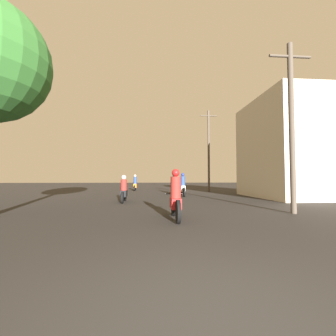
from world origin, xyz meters
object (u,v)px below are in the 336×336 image
at_px(utility_pole_near, 292,123).
at_px(motorcycle_red, 176,199).
at_px(motorcycle_black, 124,191).
at_px(motorcycle_orange, 135,184).
at_px(motorcycle_white, 183,187).
at_px(building_right_near, 292,149).
at_px(motorcycle_blue, 174,186).
at_px(utility_pole_far, 209,149).

bearing_deg(utility_pole_near, motorcycle_red, -170.02).
height_order(motorcycle_black, motorcycle_orange, motorcycle_orange).
bearing_deg(motorcycle_white, building_right_near, -9.58).
bearing_deg(motorcycle_orange, building_right_near, -47.22).
distance_m(motorcycle_white, motorcycle_blue, 2.42).
distance_m(motorcycle_orange, building_right_near, 14.44).
relative_size(motorcycle_blue, motorcycle_orange, 0.99).
bearing_deg(motorcycle_orange, motorcycle_blue, -63.15).
xyz_separation_m(motorcycle_white, building_right_near, (7.22, -1.57, 2.62)).
xyz_separation_m(motorcycle_black, motorcycle_orange, (-0.14, 11.06, 0.07)).
xyz_separation_m(motorcycle_red, motorcycle_blue, (1.16, 11.29, 0.00)).
height_order(motorcycle_red, utility_pole_near, utility_pole_near).
bearing_deg(motorcycle_orange, motorcycle_red, -90.31).
bearing_deg(motorcycle_blue, motorcycle_black, -126.85).
relative_size(motorcycle_blue, utility_pole_far, 0.26).
xyz_separation_m(motorcycle_black, utility_pole_far, (6.91, 8.54, 3.44)).
xyz_separation_m(building_right_near, utility_pole_near, (-4.35, -6.55, 0.04)).
bearing_deg(motorcycle_black, building_right_near, 17.16).
height_order(motorcycle_red, motorcycle_white, motorcycle_white).
distance_m(motorcycle_white, building_right_near, 7.84).
height_order(motorcycle_white, utility_pole_near, utility_pole_near).
relative_size(motorcycle_blue, utility_pole_near, 0.32).
distance_m(motorcycle_black, motorcycle_blue, 7.00).
xyz_separation_m(motorcycle_orange, utility_pole_far, (7.04, -2.52, 3.37)).
xyz_separation_m(motorcycle_black, motorcycle_blue, (3.35, 6.14, 0.05)).
bearing_deg(utility_pole_far, motorcycle_orange, 160.28).
bearing_deg(utility_pole_far, utility_pole_near, -91.42).
distance_m(motorcycle_white, utility_pole_far, 6.67).
distance_m(motorcycle_red, motorcycle_blue, 11.35).
relative_size(motorcycle_black, utility_pole_far, 0.24).
bearing_deg(motorcycle_red, building_right_near, 45.42).
bearing_deg(motorcycle_black, utility_pole_far, 56.93).
xyz_separation_m(motorcycle_red, motorcycle_white, (1.52, 8.89, 0.02)).
distance_m(motorcycle_red, building_right_near, 11.71).
bearing_deg(motorcycle_white, utility_pole_near, -67.85).
height_order(motorcycle_white, utility_pole_far, utility_pole_far).
bearing_deg(motorcycle_black, motorcycle_orange, 96.60).
bearing_deg(motorcycle_red, motorcycle_white, 85.74).
height_order(motorcycle_red, utility_pole_far, utility_pole_far).
bearing_deg(building_right_near, motorcycle_blue, 152.40).
xyz_separation_m(motorcycle_black, building_right_near, (10.93, 2.18, 2.70)).
bearing_deg(motorcycle_blue, motorcycle_white, -89.67).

